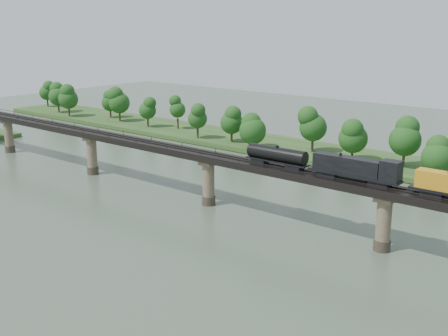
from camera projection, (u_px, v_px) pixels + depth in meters
The scene contains 6 objects.
ground at pixel (100, 246), 100.31m from camera, with size 400.00×400.00×0.00m, color #3B4B3B.
far_bank at pixel (331, 156), 163.89m from camera, with size 300.00×24.00×1.60m, color #294B1E.
bridge at pixel (208, 181), 121.43m from camera, with size 236.00×30.00×11.50m.
bridge_superstructure at pixel (208, 152), 119.82m from camera, with size 220.00×4.90×0.75m.
far_treeline at pixel (300, 127), 163.49m from camera, with size 289.06×17.54×13.60m.
freight_train at pixel (426, 181), 90.89m from camera, with size 69.47×2.71×4.78m.
Camera 1 is at (76.23, -58.45, 39.07)m, focal length 45.00 mm.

